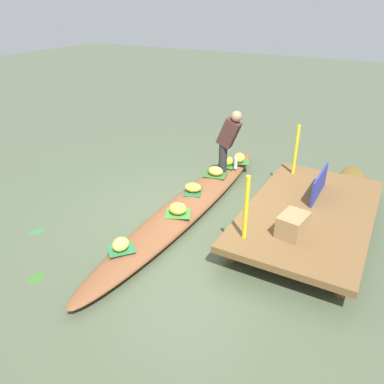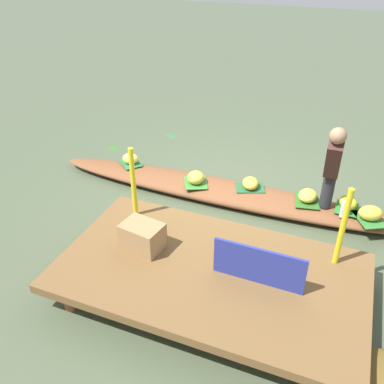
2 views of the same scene
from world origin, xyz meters
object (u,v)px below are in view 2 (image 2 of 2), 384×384
at_px(market_banner, 258,266).
at_px(banana_bunch_5, 250,183).
at_px(banana_bunch_2, 371,213).
at_px(banana_bunch_3, 348,202).
at_px(vendor_boat, 226,192).
at_px(banana_bunch_1, 130,159).
at_px(banana_bunch_4, 196,177).
at_px(vendor_person, 333,163).
at_px(produce_crate, 142,236).
at_px(banana_bunch_0, 308,196).
at_px(water_bottle, 343,209).

bearing_deg(market_banner, banana_bunch_5, -72.44).
bearing_deg(banana_bunch_2, banana_bunch_3, -27.93).
bearing_deg(vendor_boat, banana_bunch_1, -3.33).
bearing_deg(banana_bunch_3, banana_bunch_4, 3.26).
bearing_deg(vendor_boat, vendor_person, 176.29).
height_order(banana_bunch_3, market_banner, market_banner).
xyz_separation_m(vendor_person, market_banner, (0.46, 1.82, -0.34)).
distance_m(banana_bunch_5, produce_crate, 2.07).
distance_m(vendor_person, market_banner, 1.91).
relative_size(vendor_boat, banana_bunch_4, 19.67).
height_order(banana_bunch_1, banana_bunch_4, banana_bunch_4).
bearing_deg(banana_bunch_3, banana_bunch_0, 0.27).
distance_m(banana_bunch_4, vendor_person, 1.94).
xyz_separation_m(banana_bunch_0, water_bottle, (-0.48, 0.21, 0.03)).
distance_m(banana_bunch_3, banana_bunch_4, 2.13).
distance_m(banana_bunch_0, vendor_person, 0.67).
xyz_separation_m(banana_bunch_4, produce_crate, (-0.06, 1.77, 0.21)).
bearing_deg(produce_crate, vendor_person, -135.35).
height_order(banana_bunch_0, banana_bunch_1, banana_bunch_1).
distance_m(banana_bunch_3, banana_bunch_5, 1.34).
distance_m(banana_bunch_1, banana_bunch_5, 1.97).
xyz_separation_m(banana_bunch_5, water_bottle, (-1.30, 0.25, 0.03)).
bearing_deg(banana_bunch_0, vendor_boat, 1.73).
distance_m(vendor_boat, banana_bunch_0, 1.18).
height_order(banana_bunch_5, produce_crate, produce_crate).
relative_size(banana_bunch_3, banana_bunch_5, 0.88).
distance_m(banana_bunch_4, banana_bunch_5, 0.80).
bearing_deg(banana_bunch_4, banana_bunch_0, -175.76).
relative_size(market_banner, produce_crate, 2.10).
bearing_deg(banana_bunch_2, banana_bunch_0, -10.40).
bearing_deg(vendor_person, market_banner, 75.69).
bearing_deg(water_bottle, banana_bunch_0, -23.60).
xyz_separation_m(banana_bunch_3, vendor_person, (0.28, 0.13, 0.60)).
height_order(banana_bunch_2, banana_bunch_3, banana_bunch_3).
distance_m(vendor_boat, banana_bunch_2, 1.98).
xyz_separation_m(banana_bunch_5, produce_crate, (0.72, 1.93, 0.22)).
bearing_deg(banana_bunch_4, banana_bunch_1, -8.74).
bearing_deg(banana_bunch_5, banana_bunch_0, 177.12).
height_order(banana_bunch_2, banana_bunch_5, banana_bunch_2).
bearing_deg(banana_bunch_3, market_banner, 69.02).
relative_size(vendor_person, water_bottle, 5.32).
bearing_deg(vendor_person, produce_crate, 44.65).
xyz_separation_m(vendor_boat, banana_bunch_4, (0.44, 0.08, 0.20)).
xyz_separation_m(banana_bunch_3, water_bottle, (0.05, 0.21, 0.01)).
xyz_separation_m(banana_bunch_0, banana_bunch_5, (0.82, -0.04, -0.00)).
xyz_separation_m(vendor_person, water_bottle, (-0.24, 0.08, -0.58)).
xyz_separation_m(market_banner, produce_crate, (1.32, -0.06, -0.06)).
xyz_separation_m(vendor_person, produce_crate, (1.78, 1.76, -0.40)).
height_order(banana_bunch_3, banana_bunch_5, banana_bunch_3).
bearing_deg(banana_bunch_2, vendor_boat, -3.31).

